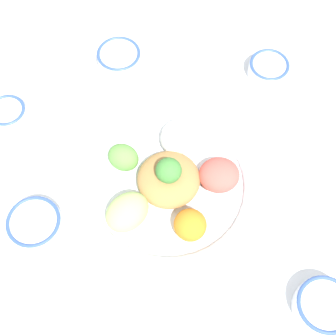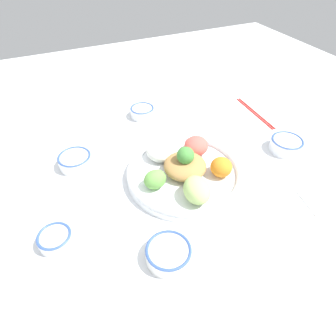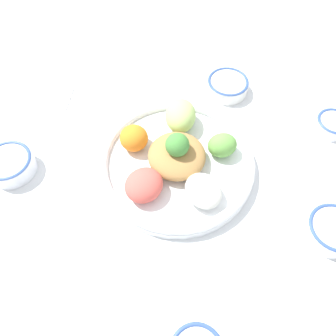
% 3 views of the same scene
% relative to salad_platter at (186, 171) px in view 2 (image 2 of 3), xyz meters
% --- Properties ---
extents(ground_plane, '(2.40, 2.40, 0.00)m').
position_rel_salad_platter_xyz_m(ground_plane, '(-0.02, 0.00, -0.03)').
color(ground_plane, white).
extents(salad_platter, '(0.34, 0.34, 0.11)m').
position_rel_salad_platter_xyz_m(salad_platter, '(0.00, 0.00, 0.00)').
color(salad_platter, white).
rests_on(salad_platter, ground_plane).
extents(sauce_bowl_red, '(0.10, 0.10, 0.04)m').
position_rel_salad_platter_xyz_m(sauce_bowl_red, '(-0.15, -0.22, -0.01)').
color(sauce_bowl_red, white).
rests_on(sauce_bowl_red, ground_plane).
extents(rice_bowl_blue, '(0.08, 0.08, 0.03)m').
position_rel_salad_platter_xyz_m(rice_bowl_blue, '(-0.38, -0.07, -0.01)').
color(rice_bowl_blue, white).
rests_on(rice_bowl_blue, ground_plane).
extents(sauce_bowl_dark, '(0.10, 0.10, 0.04)m').
position_rel_salad_platter_xyz_m(sauce_bowl_dark, '(-0.28, 0.19, -0.01)').
color(sauce_bowl_dark, white).
rests_on(sauce_bowl_dark, ground_plane).
extents(rice_bowl_plain, '(0.10, 0.10, 0.04)m').
position_rel_salad_platter_xyz_m(rice_bowl_plain, '(0.36, -0.02, -0.00)').
color(rice_bowl_plain, white).
rests_on(rice_bowl_plain, ground_plane).
extents(sauce_bowl_far, '(0.09, 0.09, 0.04)m').
position_rel_salad_platter_xyz_m(sauce_bowl_far, '(0.00, 0.37, -0.01)').
color(sauce_bowl_far, white).
rests_on(sauce_bowl_far, ground_plane).
extents(chopsticks_pair_near, '(0.03, 0.24, 0.01)m').
position_rel_salad_platter_xyz_m(chopsticks_pair_near, '(0.41, 0.21, -0.02)').
color(chopsticks_pair_near, red).
rests_on(chopsticks_pair_near, ground_plane).
extents(serving_spoon_main, '(0.05, 0.13, 0.01)m').
position_rel_salad_platter_xyz_m(serving_spoon_main, '(0.26, -0.19, -0.02)').
color(serving_spoon_main, white).
rests_on(serving_spoon_main, ground_plane).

